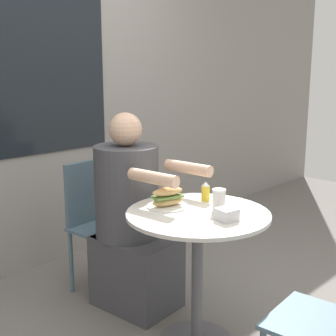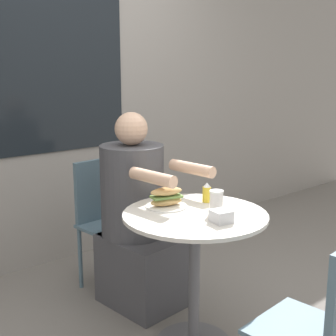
% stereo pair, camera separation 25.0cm
% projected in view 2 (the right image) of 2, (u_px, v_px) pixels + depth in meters
% --- Properties ---
extents(storefront_wall, '(8.00, 0.09, 2.80)m').
position_uv_depth(storefront_wall, '(50.00, 78.00, 3.42)').
color(storefront_wall, gray).
rests_on(storefront_wall, ground_plane).
extents(cafe_table, '(0.75, 0.75, 0.75)m').
position_uv_depth(cafe_table, '(195.00, 250.00, 2.43)').
color(cafe_table, beige).
rests_on(cafe_table, ground_plane).
extents(diner_chair, '(0.41, 0.41, 0.87)m').
position_uv_depth(diner_chair, '(105.00, 212.00, 3.16)').
color(diner_chair, slate).
rests_on(diner_chair, ground_plane).
extents(seated_diner, '(0.44, 0.72, 1.22)m').
position_uv_depth(seated_diner, '(137.00, 224.00, 2.90)').
color(seated_diner, '#424247').
rests_on(seated_diner, ground_plane).
extents(empty_chair_across, '(0.41, 0.41, 0.87)m').
position_uv_depth(empty_chair_across, '(327.00, 322.00, 1.80)').
color(empty_chair_across, slate).
rests_on(empty_chair_across, ground_plane).
extents(sandwich_on_plate, '(0.22, 0.22, 0.11)m').
position_uv_depth(sandwich_on_plate, '(166.00, 199.00, 2.48)').
color(sandwich_on_plate, white).
rests_on(sandwich_on_plate, cafe_table).
extents(drink_cup, '(0.07, 0.07, 0.12)m').
position_uv_depth(drink_cup, '(216.00, 202.00, 2.38)').
color(drink_cup, silver).
rests_on(drink_cup, cafe_table).
extents(napkin_box, '(0.10, 0.10, 0.06)m').
position_uv_depth(napkin_box, '(222.00, 216.00, 2.25)').
color(napkin_box, silver).
rests_on(napkin_box, cafe_table).
extents(condiment_bottle, '(0.05, 0.05, 0.11)m').
position_uv_depth(condiment_bottle, '(207.00, 193.00, 2.57)').
color(condiment_bottle, gold).
rests_on(condiment_bottle, cafe_table).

